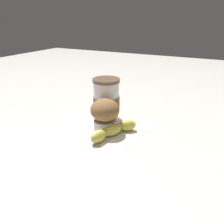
# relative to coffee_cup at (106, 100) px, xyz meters

# --- Properties ---
(ground_plane) EXTENTS (3.00, 3.00, 0.00)m
(ground_plane) POSITION_rel_coffee_cup_xyz_m (0.04, -0.04, -0.07)
(ground_plane) COLOR beige
(paper_napkin) EXTENTS (0.26, 0.26, 0.00)m
(paper_napkin) POSITION_rel_coffee_cup_xyz_m (0.04, -0.04, -0.07)
(paper_napkin) COLOR white
(paper_napkin) RESTS_ON ground_plane
(coffee_cup) EXTENTS (0.09, 0.09, 0.14)m
(coffee_cup) POSITION_rel_coffee_cup_xyz_m (0.00, 0.00, 0.00)
(coffee_cup) COLOR white
(coffee_cup) RESTS_ON paper_napkin
(muffin) EXTENTS (0.09, 0.09, 0.11)m
(muffin) POSITION_rel_coffee_cup_xyz_m (0.04, -0.08, -0.01)
(muffin) COLOR white
(muffin) RESTS_ON paper_napkin
(banana) EXTENTS (0.10, 0.16, 0.04)m
(banana) POSITION_rel_coffee_cup_xyz_m (0.07, -0.09, -0.05)
(banana) COLOR #D6CC4C
(banana) RESTS_ON paper_napkin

